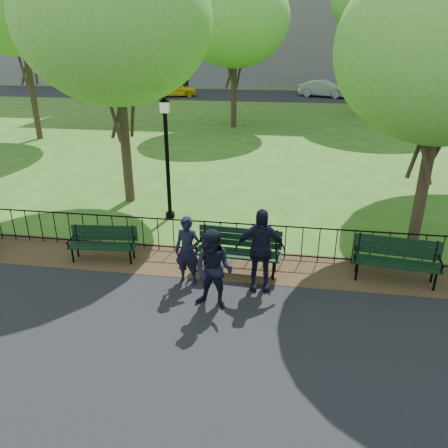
% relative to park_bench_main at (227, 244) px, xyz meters
% --- Properties ---
extents(ground, '(120.00, 120.00, 0.00)m').
position_rel_park_bench_main_xyz_m(ground, '(-0.08, -1.21, -0.68)').
color(ground, '#305A17').
extents(asphalt_path, '(60.00, 9.20, 0.01)m').
position_rel_park_bench_main_xyz_m(asphalt_path, '(-0.08, -4.61, -0.68)').
color(asphalt_path, black).
rests_on(asphalt_path, ground).
extents(dirt_strip, '(60.00, 1.60, 0.01)m').
position_rel_park_bench_main_xyz_m(dirt_strip, '(-0.08, 0.29, -0.67)').
color(dirt_strip, '#3C2818').
rests_on(dirt_strip, ground).
extents(far_street, '(70.00, 9.00, 0.01)m').
position_rel_park_bench_main_xyz_m(far_street, '(-0.08, 33.79, -0.68)').
color(far_street, black).
rests_on(far_street, ground).
extents(iron_fence, '(24.06, 0.06, 1.00)m').
position_rel_park_bench_main_xyz_m(iron_fence, '(-0.08, 0.79, -0.19)').
color(iron_fence, black).
rests_on(iron_fence, ground).
extents(park_bench_main, '(1.98, 0.72, 1.11)m').
position_rel_park_bench_main_xyz_m(park_bench_main, '(0.00, 0.00, 0.00)').
color(park_bench_main, black).
rests_on(park_bench_main, ground).
extents(park_bench_left_a, '(1.66, 0.66, 0.92)m').
position_rel_park_bench_main_xyz_m(park_bench_left_a, '(-3.05, 0.12, -0.16)').
color(park_bench_left_a, black).
rests_on(park_bench_left_a, ground).
extents(park_bench_right_a, '(1.91, 0.79, 1.06)m').
position_rel_park_bench_main_xyz_m(park_bench_right_a, '(3.77, 0.19, -0.08)').
color(park_bench_right_a, black).
rests_on(park_bench_right_a, ground).
extents(lamppost, '(0.32, 0.32, 3.54)m').
position_rel_park_bench_main_xyz_m(lamppost, '(-2.20, 3.01, 1.24)').
color(lamppost, black).
rests_on(lamppost, ground).
extents(tree_near_w, '(5.69, 5.69, 7.93)m').
position_rel_park_bench_main_xyz_m(tree_near_w, '(-3.93, 4.27, 4.82)').
color(tree_near_w, '#2D2116').
rests_on(tree_near_w, ground).
extents(tree_far_c, '(6.20, 6.20, 8.64)m').
position_rel_park_bench_main_xyz_m(tree_far_c, '(-2.24, 17.77, 5.31)').
color(tree_far_c, '#2D2116').
rests_on(tree_far_c, ground).
extents(person_left, '(0.60, 0.43, 1.56)m').
position_rel_park_bench_main_xyz_m(person_left, '(-0.77, -0.66, 0.11)').
color(person_left, black).
rests_on(person_left, asphalt_path).
extents(person_mid, '(0.88, 0.58, 1.67)m').
position_rel_park_bench_main_xyz_m(person_mid, '(-0.04, -1.51, 0.16)').
color(person_mid, black).
rests_on(person_mid, asphalt_path).
extents(person_right, '(1.12, 0.57, 1.84)m').
position_rel_park_bench_main_xyz_m(person_right, '(0.80, -0.65, 0.25)').
color(person_right, black).
rests_on(person_right, asphalt_path).
extents(taxi, '(4.45, 2.99, 1.41)m').
position_rel_park_bench_main_xyz_m(taxi, '(-9.63, 31.49, 0.03)').
color(taxi, yellow).
rests_on(taxi, far_street).
extents(sedan_silver, '(4.81, 3.13, 1.50)m').
position_rel_park_bench_main_xyz_m(sedan_silver, '(3.99, 33.32, 0.08)').
color(sedan_silver, '#9A9EA2').
rests_on(sedan_silver, far_street).
extents(sedan_dark, '(4.92, 2.95, 1.34)m').
position_rel_park_bench_main_xyz_m(sedan_dark, '(11.12, 31.45, -0.01)').
color(sedan_dark, black).
rests_on(sedan_dark, far_street).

